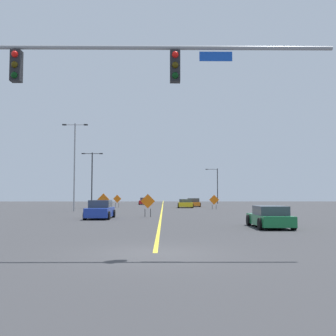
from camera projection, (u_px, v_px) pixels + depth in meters
The scene contains 15 objects.
ground at pixel (155, 253), 12.84m from camera, with size 182.51×182.51×0.00m, color #38383A.
road_centre_stripe at pixel (163, 206), 63.42m from camera, with size 0.16×101.39×0.01m.
traffic_signal_assembly at pixel (20, 83), 13.15m from camera, with size 15.95×0.44×7.34m.
street_lamp_mid_left at pixel (75, 161), 44.65m from camera, with size 2.87×0.24×9.90m.
street_lamp_mid_right at pixel (92, 175), 55.54m from camera, with size 2.95×0.24×7.75m.
street_lamp_far_right at pixel (216, 184), 80.05m from camera, with size 2.47×0.24×7.08m.
construction_sign_left_lane at pixel (117, 199), 57.15m from camera, with size 1.18×0.15×1.83m.
construction_sign_right_shoulder at pixel (214, 200), 50.08m from camera, with size 1.24×0.23×1.83m.
construction_sign_median_near at pixel (103, 202), 34.70m from camera, with size 1.29×0.17×1.97m.
construction_sign_median_far at pixel (148, 202), 33.45m from camera, with size 1.21×0.26×1.93m.
car_yellow_distant at pixel (185, 204), 56.06m from camera, with size 2.25×3.88×1.22m.
car_red_far at pixel (145, 201), 72.94m from camera, with size 2.20×4.27×1.28m.
car_blue_passing at pixel (100, 210), 31.05m from camera, with size 1.97×4.32×1.44m.
car_orange_near at pixel (193, 203), 60.80m from camera, with size 2.32×4.42×1.29m.
car_green_mid at pixel (270, 217), 22.62m from camera, with size 2.00×4.30×1.24m.
Camera 1 is at (0.30, -13.00, 1.91)m, focal length 42.48 mm.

